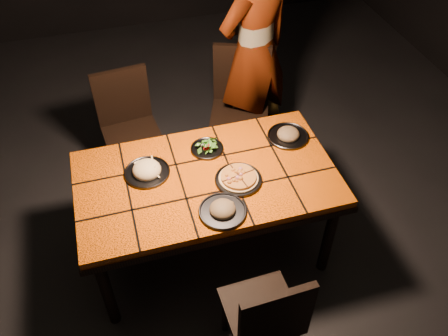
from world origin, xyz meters
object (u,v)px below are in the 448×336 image
object	(u,v)px
diner	(255,52)
plate_pasta	(147,171)
chair_near	(267,316)
plate_pizza	(239,179)
dining_table	(207,185)
chair_far_left	(128,121)
chair_far_right	(240,100)

from	to	relation	value
diner	plate_pasta	bearing A→B (deg)	18.51
chair_near	plate_pizza	xyz separation A→B (m)	(0.07, 0.77, 0.27)
dining_table	chair_near	distance (m)	0.89
chair_far_left	chair_far_right	world-z (taller)	chair_far_right
chair_far_left	chair_far_right	bearing A→B (deg)	-7.98
chair_far_right	plate_pizza	bearing A→B (deg)	-87.26
plate_pizza	diner	bearing A→B (deg)	66.99
plate_pasta	diner	bearing A→B (deg)	41.96
chair_near	chair_far_left	xyz separation A→B (m)	(-0.49, 1.81, 0.03)
dining_table	chair_far_right	size ratio (longest dim) A/B	1.63
chair_far_left	plate_pasta	bearing A→B (deg)	-93.74
diner	plate_pizza	size ratio (longest dim) A/B	6.39
diner	plate_pasta	xyz separation A→B (m)	(-1.00, -0.90, -0.15)
diner	chair_far_left	bearing A→B (deg)	-19.58
chair_far_right	plate_pizza	xyz separation A→B (m)	(-0.34, -1.02, 0.20)
plate_pizza	chair_near	bearing A→B (deg)	-95.53
chair_far_left	plate_pasta	distance (m)	0.86
chair_near	plate_pasta	world-z (taller)	chair_near
chair_near	chair_far_right	world-z (taller)	chair_far_right
dining_table	chair_far_left	bearing A→B (deg)	111.92
diner	chair_far_right	bearing A→B (deg)	12.27
dining_table	diner	world-z (taller)	diner
chair_far_left	dining_table	bearing A→B (deg)	-74.27
plate_pasta	chair_far_left	bearing A→B (deg)	92.45
chair_near	dining_table	bearing A→B (deg)	-85.10
dining_table	chair_near	xyz separation A→B (m)	(0.10, -0.86, -0.17)
chair_near	plate_pasta	size ratio (longest dim) A/B	3.06
chair_far_left	plate_pizza	bearing A→B (deg)	-67.95
dining_table	chair_far_left	distance (m)	1.03
chair_far_left	plate_pasta	size ratio (longest dim) A/B	3.27
chair_near	chair_far_left	world-z (taller)	chair_far_left
chair_far_right	diner	world-z (taller)	diner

